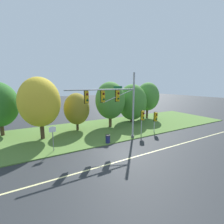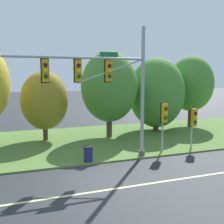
{
  "view_description": "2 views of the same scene",
  "coord_description": "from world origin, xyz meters",
  "px_view_note": "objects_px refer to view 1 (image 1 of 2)",
  "views": [
    {
      "loc": [
        -7.3,
        -11.59,
        6.64
      ],
      "look_at": [
        0.81,
        3.33,
        3.54
      ],
      "focal_mm": 24.0,
      "sensor_mm": 36.0,
      "label": 1
    },
    {
      "loc": [
        -4.24,
        -12.63,
        5.13
      ],
      "look_at": [
        1.62,
        3.15,
        2.94
      ],
      "focal_mm": 45.0,
      "sensor_mm": 36.0,
      "label": 2
    }
  ],
  "objects_px": {
    "pedestrian_signal_further_along": "(156,118)",
    "tree_right_far": "(148,97)",
    "route_sign_post": "(53,135)",
    "trash_bin": "(108,139)",
    "traffic_signal_mast": "(116,101)",
    "tree_tall_centre": "(132,102)",
    "tree_mid_verge": "(110,101)",
    "pedestrian_signal_near_kerb": "(143,117)",
    "tree_behind_signpost": "(77,109)",
    "tree_left_of_mast": "(40,102)"
  },
  "relations": [
    {
      "from": "route_sign_post",
      "to": "tree_mid_verge",
      "type": "distance_m",
      "value": 10.85
    },
    {
      "from": "tree_tall_centre",
      "to": "tree_mid_verge",
      "type": "bearing_deg",
      "value": -168.12
    },
    {
      "from": "tree_left_of_mast",
      "to": "tree_tall_centre",
      "type": "distance_m",
      "value": 14.97
    },
    {
      "from": "tree_left_of_mast",
      "to": "tree_behind_signpost",
      "type": "relative_size",
      "value": 1.38
    },
    {
      "from": "pedestrian_signal_further_along",
      "to": "tree_right_far",
      "type": "height_order",
      "value": "tree_right_far"
    },
    {
      "from": "route_sign_post",
      "to": "trash_bin",
      "type": "height_order",
      "value": "route_sign_post"
    },
    {
      "from": "route_sign_post",
      "to": "tree_tall_centre",
      "type": "xyz_separation_m",
      "value": [
        14.13,
        6.27,
        1.84
      ]
    },
    {
      "from": "pedestrian_signal_further_along",
      "to": "tree_behind_signpost",
      "type": "distance_m",
      "value": 11.2
    },
    {
      "from": "traffic_signal_mast",
      "to": "tree_mid_verge",
      "type": "xyz_separation_m",
      "value": [
        2.35,
        5.83,
        -0.62
      ]
    },
    {
      "from": "route_sign_post",
      "to": "trash_bin",
      "type": "relative_size",
      "value": 2.74
    },
    {
      "from": "tree_right_far",
      "to": "trash_bin",
      "type": "distance_m",
      "value": 15.61
    },
    {
      "from": "traffic_signal_mast",
      "to": "tree_right_far",
      "type": "height_order",
      "value": "traffic_signal_mast"
    },
    {
      "from": "tree_tall_centre",
      "to": "tree_right_far",
      "type": "relative_size",
      "value": 0.95
    },
    {
      "from": "pedestrian_signal_near_kerb",
      "to": "tree_tall_centre",
      "type": "xyz_separation_m",
      "value": [
        3.09,
        6.57,
        1.1
      ]
    },
    {
      "from": "tree_behind_signpost",
      "to": "trash_bin",
      "type": "relative_size",
      "value": 5.8
    },
    {
      "from": "tree_mid_verge",
      "to": "tree_right_far",
      "type": "relative_size",
      "value": 1.0
    },
    {
      "from": "pedestrian_signal_further_along",
      "to": "tree_behind_signpost",
      "type": "relative_size",
      "value": 0.53
    },
    {
      "from": "tree_mid_verge",
      "to": "pedestrian_signal_further_along",
      "type": "bearing_deg",
      "value": -52.66
    },
    {
      "from": "tree_mid_verge",
      "to": "tree_right_far",
      "type": "bearing_deg",
      "value": 12.35
    },
    {
      "from": "pedestrian_signal_further_along",
      "to": "trash_bin",
      "type": "height_order",
      "value": "pedestrian_signal_further_along"
    },
    {
      "from": "pedestrian_signal_near_kerb",
      "to": "tree_tall_centre",
      "type": "height_order",
      "value": "tree_tall_centre"
    },
    {
      "from": "pedestrian_signal_near_kerb",
      "to": "trash_bin",
      "type": "height_order",
      "value": "pedestrian_signal_near_kerb"
    },
    {
      "from": "tree_right_far",
      "to": "trash_bin",
      "type": "xyz_separation_m",
      "value": [
        -12.87,
        -7.99,
        -3.76
      ]
    },
    {
      "from": "tree_mid_verge",
      "to": "trash_bin",
      "type": "xyz_separation_m",
      "value": [
        -3.45,
        -5.93,
        -3.66
      ]
    },
    {
      "from": "tree_behind_signpost",
      "to": "tree_mid_verge",
      "type": "relative_size",
      "value": 0.77
    },
    {
      "from": "tree_left_of_mast",
      "to": "tree_behind_signpost",
      "type": "bearing_deg",
      "value": 17.22
    },
    {
      "from": "pedestrian_signal_near_kerb",
      "to": "tree_behind_signpost",
      "type": "distance_m",
      "value": 9.33
    },
    {
      "from": "pedestrian_signal_further_along",
      "to": "pedestrian_signal_near_kerb",
      "type": "bearing_deg",
      "value": -179.51
    },
    {
      "from": "tree_tall_centre",
      "to": "trash_bin",
      "type": "relative_size",
      "value": 7.15
    },
    {
      "from": "traffic_signal_mast",
      "to": "pedestrian_signal_near_kerb",
      "type": "relative_size",
      "value": 2.54
    },
    {
      "from": "pedestrian_signal_near_kerb",
      "to": "tree_mid_verge",
      "type": "distance_m",
      "value": 6.09
    },
    {
      "from": "tree_behind_signpost",
      "to": "tree_tall_centre",
      "type": "xyz_separation_m",
      "value": [
        10.04,
        0.39,
        0.36
      ]
    },
    {
      "from": "tree_left_of_mast",
      "to": "trash_bin",
      "type": "height_order",
      "value": "tree_left_of_mast"
    },
    {
      "from": "traffic_signal_mast",
      "to": "trash_bin",
      "type": "xyz_separation_m",
      "value": [
        -1.1,
        -0.1,
        -4.28
      ]
    },
    {
      "from": "traffic_signal_mast",
      "to": "pedestrian_signal_further_along",
      "type": "height_order",
      "value": "traffic_signal_mast"
    },
    {
      "from": "route_sign_post",
      "to": "tree_left_of_mast",
      "type": "xyz_separation_m",
      "value": [
        -0.69,
        4.4,
        2.86
      ]
    },
    {
      "from": "route_sign_post",
      "to": "trash_bin",
      "type": "xyz_separation_m",
      "value": [
        5.73,
        -0.7,
        -1.17
      ]
    },
    {
      "from": "tree_behind_signpost",
      "to": "tree_right_far",
      "type": "bearing_deg",
      "value": 5.56
    },
    {
      "from": "tree_left_of_mast",
      "to": "trash_bin",
      "type": "relative_size",
      "value": 8.03
    },
    {
      "from": "pedestrian_signal_near_kerb",
      "to": "tree_behind_signpost",
      "type": "bearing_deg",
      "value": 138.36
    },
    {
      "from": "route_sign_post",
      "to": "tree_mid_verge",
      "type": "bearing_deg",
      "value": 29.66
    },
    {
      "from": "pedestrian_signal_further_along",
      "to": "tree_mid_verge",
      "type": "distance_m",
      "value": 7.24
    },
    {
      "from": "traffic_signal_mast",
      "to": "tree_tall_centre",
      "type": "distance_m",
      "value": 10.11
    },
    {
      "from": "tree_behind_signpost",
      "to": "pedestrian_signal_further_along",
      "type": "bearing_deg",
      "value": -33.53
    },
    {
      "from": "traffic_signal_mast",
      "to": "tree_behind_signpost",
      "type": "relative_size",
      "value": 1.54
    },
    {
      "from": "route_sign_post",
      "to": "tree_right_far",
      "type": "relative_size",
      "value": 0.37
    },
    {
      "from": "pedestrian_signal_near_kerb",
      "to": "tree_tall_centre",
      "type": "relative_size",
      "value": 0.49
    },
    {
      "from": "route_sign_post",
      "to": "tree_tall_centre",
      "type": "height_order",
      "value": "tree_tall_centre"
    },
    {
      "from": "pedestrian_signal_near_kerb",
      "to": "tree_right_far",
      "type": "relative_size",
      "value": 0.47
    },
    {
      "from": "pedestrian_signal_further_along",
      "to": "tree_tall_centre",
      "type": "distance_m",
      "value": 6.75
    }
  ]
}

